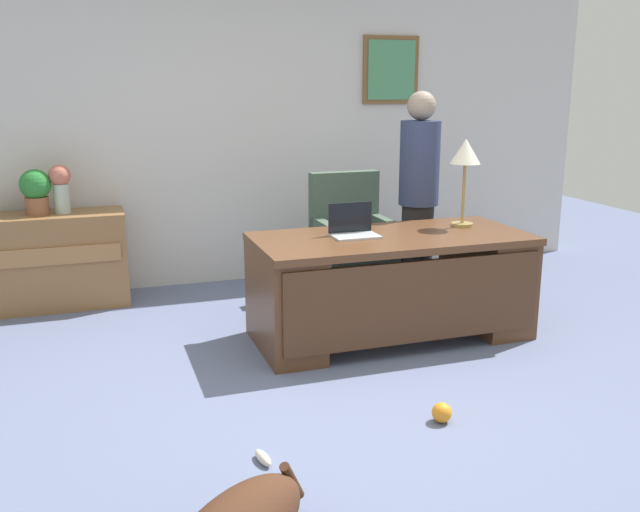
{
  "coord_description": "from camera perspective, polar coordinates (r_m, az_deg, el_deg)",
  "views": [
    {
      "loc": [
        -1.32,
        -3.61,
        1.78
      ],
      "look_at": [
        0.01,
        0.3,
        0.75
      ],
      "focal_mm": 39.11,
      "sensor_mm": 36.0,
      "label": 1
    }
  ],
  "objects": [
    {
      "name": "laptop",
      "position": [
        4.84,
        2.72,
        2.31
      ],
      "size": [
        0.32,
        0.22,
        0.22
      ],
      "color": "#B2B5BA",
      "rests_on": "desk"
    },
    {
      "name": "back_wall",
      "position": [
        6.37,
        -6.74,
        10.08
      ],
      "size": [
        7.0,
        0.16,
        2.7
      ],
      "color": "silver",
      "rests_on": "ground_plane"
    },
    {
      "name": "desk_lamp",
      "position": [
        5.21,
        11.81,
        7.92
      ],
      "size": [
        0.22,
        0.22,
        0.64
      ],
      "color": "#9E8447",
      "rests_on": "desk"
    },
    {
      "name": "vase_with_flowers",
      "position": [
        5.92,
        -20.47,
        5.46
      ],
      "size": [
        0.17,
        0.17,
        0.39
      ],
      "color": "#ABBCAD",
      "rests_on": "credenza"
    },
    {
      "name": "potted_plant",
      "position": [
        5.93,
        -22.24,
        5.04
      ],
      "size": [
        0.24,
        0.24,
        0.36
      ],
      "color": "brown",
      "rests_on": "credenza"
    },
    {
      "name": "desk",
      "position": [
        4.94,
        5.92,
        -2.18
      ],
      "size": [
        1.92,
        0.88,
        0.74
      ],
      "color": "brown",
      "rests_on": "ground_plane"
    },
    {
      "name": "ground_plane",
      "position": [
        4.24,
        1.23,
        -10.84
      ],
      "size": [
        12.0,
        12.0,
        0.0
      ],
      "primitive_type": "plane",
      "color": "slate"
    },
    {
      "name": "person_standing",
      "position": [
        5.68,
        8.06,
        4.86
      ],
      "size": [
        0.32,
        0.32,
        1.72
      ],
      "color": "#262323",
      "rests_on": "ground_plane"
    },
    {
      "name": "armchair",
      "position": [
        5.88,
        2.52,
        1.16
      ],
      "size": [
        0.6,
        0.59,
        1.05
      ],
      "color": "#475B4C",
      "rests_on": "ground_plane"
    },
    {
      "name": "credenza",
      "position": [
        6.04,
        -22.45,
        -0.45
      ],
      "size": [
        1.45,
        0.5,
        0.76
      ],
      "color": "olive",
      "rests_on": "ground_plane"
    },
    {
      "name": "dog_toy_ball",
      "position": [
        3.9,
        9.93,
        -12.51
      ],
      "size": [
        0.11,
        0.11,
        0.11
      ],
      "primitive_type": "sphere",
      "color": "orange",
      "rests_on": "ground_plane"
    },
    {
      "name": "dog_toy_bone",
      "position": [
        3.5,
        -4.68,
        -16.13
      ],
      "size": [
        0.08,
        0.16,
        0.05
      ],
      "primitive_type": "ellipsoid",
      "rotation": [
        0.0,
        0.0,
        1.75
      ],
      "color": "beige",
      "rests_on": "ground_plane"
    }
  ]
}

